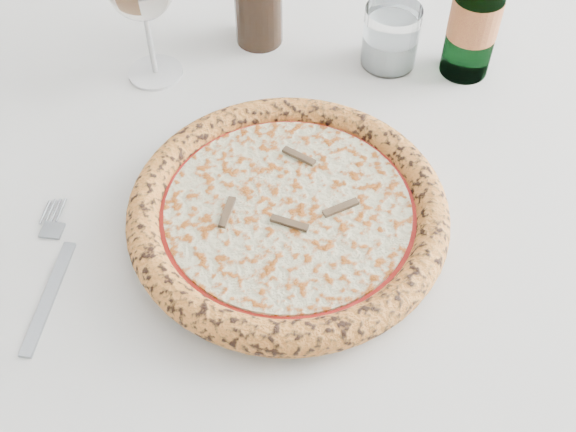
{
  "coord_description": "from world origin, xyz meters",
  "views": [
    {
      "loc": [
        0.12,
        -0.68,
        1.36
      ],
      "look_at": [
        0.2,
        -0.21,
        0.78
      ],
      "focal_mm": 45.0,
      "sensor_mm": 36.0,
      "label": 1
    }
  ],
  "objects_px": {
    "tumbler": "(390,40)",
    "beer_bottle": "(478,6)",
    "dining_table": "(275,211)",
    "plate": "(288,223)",
    "pizza": "(288,212)"
  },
  "relations": [
    {
      "from": "plate",
      "to": "pizza",
      "type": "height_order",
      "value": "pizza"
    },
    {
      "from": "pizza",
      "to": "beer_bottle",
      "type": "relative_size",
      "value": 1.4
    },
    {
      "from": "pizza",
      "to": "beer_bottle",
      "type": "distance_m",
      "value": 0.35
    },
    {
      "from": "dining_table",
      "to": "beer_bottle",
      "type": "bearing_deg",
      "value": 24.26
    },
    {
      "from": "tumbler",
      "to": "pizza",
      "type": "bearing_deg",
      "value": -124.7
    },
    {
      "from": "plate",
      "to": "tumbler",
      "type": "distance_m",
      "value": 0.31
    },
    {
      "from": "pizza",
      "to": "dining_table",
      "type": "bearing_deg",
      "value": 89.99
    },
    {
      "from": "dining_table",
      "to": "tumbler",
      "type": "xyz_separation_m",
      "value": [
        0.18,
        0.15,
        0.13
      ]
    },
    {
      "from": "plate",
      "to": "beer_bottle",
      "type": "bearing_deg",
      "value": 39.51
    },
    {
      "from": "pizza",
      "to": "tumbler",
      "type": "distance_m",
      "value": 0.31
    },
    {
      "from": "tumbler",
      "to": "beer_bottle",
      "type": "relative_size",
      "value": 0.34
    },
    {
      "from": "dining_table",
      "to": "beer_bottle",
      "type": "relative_size",
      "value": 6.3
    },
    {
      "from": "plate",
      "to": "beer_bottle",
      "type": "distance_m",
      "value": 0.36
    },
    {
      "from": "dining_table",
      "to": "plate",
      "type": "relative_size",
      "value": 5.1
    },
    {
      "from": "dining_table",
      "to": "tumbler",
      "type": "bearing_deg",
      "value": 41.12
    }
  ]
}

